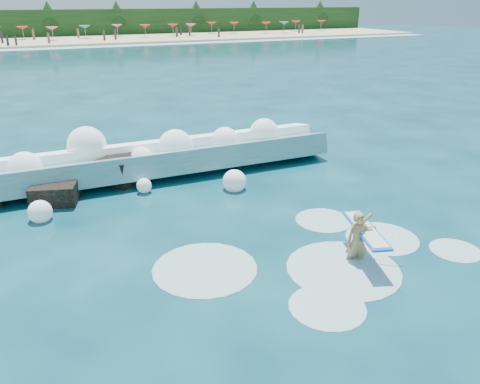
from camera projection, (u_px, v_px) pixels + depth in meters
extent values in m
plane|color=#072D3B|center=(220.00, 265.00, 12.98)|extent=(200.00, 200.00, 0.00)
cube|color=tan|center=(48.00, 41.00, 78.68)|extent=(140.00, 20.00, 0.40)
cube|color=silver|center=(52.00, 48.00, 69.46)|extent=(140.00, 5.00, 0.08)
cube|color=black|center=(43.00, 24.00, 86.23)|extent=(140.00, 4.00, 5.00)
cube|color=teal|center=(114.00, 169.00, 18.92)|extent=(18.64, 2.84, 1.56)
cube|color=white|center=(110.00, 153.00, 19.42)|extent=(18.64, 1.31, 0.73)
cube|color=black|center=(55.00, 195.00, 16.86)|extent=(1.83, 1.59, 0.87)
cube|color=black|center=(123.00, 171.00, 18.84)|extent=(2.22, 2.18, 1.22)
imported|color=#A8854E|center=(357.00, 242.00, 13.02)|extent=(0.76, 0.63, 1.78)
cube|color=blue|center=(366.00, 230.00, 13.05)|extent=(1.24, 2.49, 0.06)
cube|color=silver|center=(366.00, 229.00, 13.04)|extent=(1.08, 2.26, 0.06)
cylinder|color=black|center=(391.00, 266.00, 12.13)|extent=(0.01, 0.91, 0.43)
sphere|color=white|center=(25.00, 169.00, 17.75)|extent=(1.32, 1.32, 1.32)
sphere|color=white|center=(87.00, 146.00, 18.99)|extent=(1.56, 1.56, 1.56)
sphere|color=white|center=(142.00, 159.00, 19.07)|extent=(0.95, 0.95, 0.95)
sphere|color=white|center=(176.00, 147.00, 19.99)|extent=(1.52, 1.52, 1.52)
sphere|color=white|center=(225.00, 141.00, 20.83)|extent=(1.25, 1.25, 1.25)
sphere|color=white|center=(264.00, 133.00, 21.41)|extent=(1.32, 1.32, 1.32)
sphere|color=white|center=(40.00, 212.00, 15.53)|extent=(0.79, 0.79, 0.79)
sphere|color=white|center=(144.00, 186.00, 17.76)|extent=(0.57, 0.57, 0.57)
sphere|color=white|center=(234.00, 181.00, 18.07)|extent=(0.92, 0.92, 0.92)
ellipsoid|color=silver|center=(343.00, 269.00, 12.82)|extent=(3.16, 3.16, 0.16)
ellipsoid|color=silver|center=(327.00, 307.00, 11.24)|extent=(1.90, 1.90, 0.09)
ellipsoid|color=silver|center=(382.00, 238.00, 14.46)|extent=(2.25, 2.25, 0.11)
ellipsoid|color=silver|center=(205.00, 268.00, 12.84)|extent=(2.93, 2.93, 0.15)
ellipsoid|color=silver|center=(324.00, 220.00, 15.64)|extent=(1.91, 1.91, 0.10)
ellipsoid|color=silver|center=(455.00, 250.00, 13.77)|extent=(1.49, 1.49, 0.07)
cone|color=red|center=(22.00, 28.00, 79.32)|extent=(2.00, 2.00, 0.50)
cone|color=#E44363|center=(52.00, 28.00, 78.01)|extent=(2.00, 2.00, 0.50)
cone|color=#15896F|center=(85.00, 27.00, 82.06)|extent=(2.00, 2.00, 0.50)
cone|color=#E44363|center=(117.00, 26.00, 85.24)|extent=(2.00, 2.00, 0.50)
cone|color=red|center=(145.00, 26.00, 84.57)|extent=(2.00, 2.00, 0.50)
cone|color=red|center=(173.00, 25.00, 86.69)|extent=(2.00, 2.00, 0.50)
cone|color=#E44363|center=(191.00, 25.00, 87.25)|extent=(2.00, 2.00, 0.50)
cone|color=red|center=(212.00, 23.00, 93.46)|extent=(2.00, 2.00, 0.50)
cone|color=red|center=(234.00, 23.00, 93.16)|extent=(2.00, 2.00, 0.50)
cone|color=red|center=(266.00, 23.00, 93.99)|extent=(2.00, 2.00, 0.50)
cone|color=#15896F|center=(284.00, 23.00, 95.33)|extent=(2.00, 2.00, 0.50)
cone|color=red|center=(296.00, 22.00, 99.41)|extent=(2.00, 2.00, 0.50)
cone|color=red|center=(321.00, 21.00, 101.42)|extent=(2.00, 2.00, 0.50)
cube|color=#8C664C|center=(297.00, 29.00, 96.42)|extent=(0.35, 0.22, 1.42)
cube|color=#262633|center=(34.00, 39.00, 70.93)|extent=(0.35, 0.22, 1.48)
cube|color=brown|center=(190.00, 31.00, 88.81)|extent=(0.35, 0.22, 1.37)
cube|color=#3F332D|center=(88.00, 40.00, 73.26)|extent=(0.35, 0.22, 1.62)
cube|color=#8C664C|center=(158.00, 38.00, 76.33)|extent=(0.35, 0.22, 1.49)
cube|color=#262633|center=(133.00, 39.00, 75.43)|extent=(0.35, 0.22, 1.47)
cube|color=#262633|center=(157.00, 32.00, 85.41)|extent=(0.35, 0.22, 1.53)
cube|color=brown|center=(303.00, 29.00, 93.22)|extent=(0.35, 0.22, 1.49)
cube|color=#3F332D|center=(143.00, 33.00, 82.29)|extent=(0.35, 0.22, 1.59)
cube|color=#8C664C|center=(177.00, 33.00, 84.78)|extent=(0.35, 0.22, 1.36)
cube|color=brown|center=(251.00, 32.00, 87.73)|extent=(0.35, 0.22, 1.41)
cube|color=#3F332D|center=(94.00, 36.00, 76.76)|extent=(0.35, 0.22, 1.45)
cube|color=#8C664C|center=(281.00, 35.00, 85.06)|extent=(0.35, 0.22, 1.38)
cube|color=#262633|center=(299.00, 29.00, 94.64)|extent=(0.35, 0.22, 1.35)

